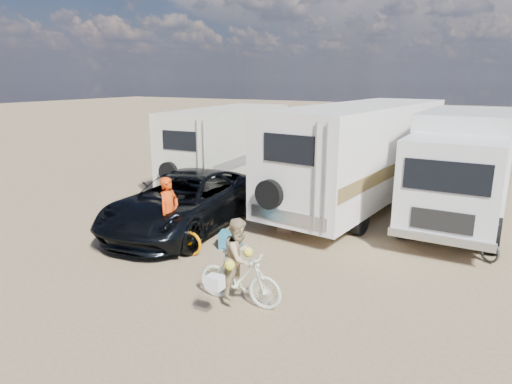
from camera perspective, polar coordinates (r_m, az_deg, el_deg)
The scene contains 12 objects.
ground at distance 9.46m, azimuth -2.86°, elevation -11.92°, with size 140.00×140.00×0.00m, color #927957.
rv_main at distance 15.19m, azimuth 13.38°, elevation 4.51°, with size 2.63×9.28×3.36m, color white, non-canonical shape.
rv_left at distance 17.64m, azimuth -3.59°, elevation 5.70°, with size 2.38×6.60×3.05m, color white, non-canonical shape.
box_truck at distance 14.05m, azimuth 24.74°, elevation 2.56°, with size 2.46×6.58×3.25m, color silver, non-canonical shape.
dark_suv at distance 12.77m, azimuth -9.13°, elevation -1.19°, with size 2.64×5.73×1.59m, color black.
bike_man at distance 11.24m, azimuth -10.93°, elevation -5.13°, with size 0.64×1.84×0.97m, color orange.
bike_woman at distance 8.58m, azimuth -2.15°, elevation -10.92°, with size 0.49×1.75×1.05m, color beige.
rider_man at distance 11.13m, azimuth -11.02°, elevation -3.33°, with size 0.62×0.41×1.71m, color red.
rider_woman at distance 8.48m, azimuth -2.16°, elevation -9.48°, with size 0.74×0.58×1.52m, color tan.
bike_parked at distance 12.10m, azimuth 25.98°, elevation -5.14°, with size 0.59×1.70×0.89m, color #2A2D2A.
cooler at distance 11.34m, azimuth -3.28°, elevation -6.14°, with size 0.54×0.39×0.43m, color #266E87.
crate at distance 12.58m, azimuth 3.69°, elevation -4.29°, with size 0.41×0.41×0.33m, color #856048.
Camera 1 is at (4.53, -7.17, 4.20)m, focal length 31.20 mm.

